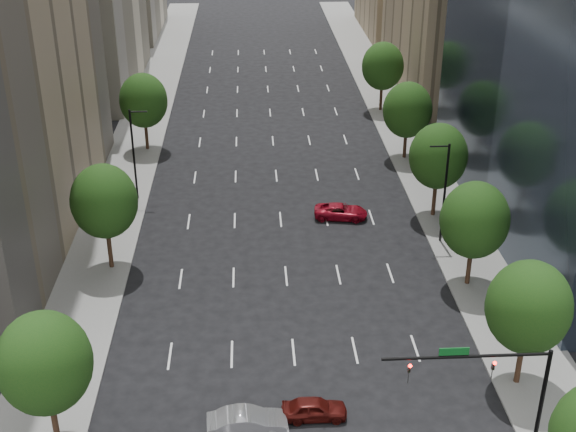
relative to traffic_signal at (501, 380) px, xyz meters
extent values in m
cube|color=slate|center=(-26.03, 30.00, -5.10)|extent=(6.00, 200.00, 0.15)
cube|color=slate|center=(4.97, 30.00, -5.10)|extent=(6.00, 200.00, 0.15)
cylinder|color=#382316|center=(3.47, 6.00, -3.17)|extent=(0.36, 0.36, 4.00)
ellipsoid|color=#0E3510|center=(3.47, 6.00, 0.59)|extent=(5.20, 5.20, 5.98)
cylinder|color=#382316|center=(3.47, 18.00, -3.22)|extent=(0.36, 0.36, 3.90)
ellipsoid|color=#0E3510|center=(3.47, 18.00, 0.44)|extent=(5.20, 5.20, 5.98)
cylinder|color=#382316|center=(3.47, 30.00, -3.12)|extent=(0.36, 0.36, 4.10)
ellipsoid|color=#0E3510|center=(3.47, 30.00, 0.73)|extent=(5.20, 5.20, 5.98)
cylinder|color=#382316|center=(3.47, 44.00, -3.27)|extent=(0.36, 0.36, 3.80)
ellipsoid|color=#0E3510|center=(3.47, 44.00, 0.30)|extent=(5.20, 5.20, 5.98)
cylinder|color=#382316|center=(3.47, 60.00, -3.17)|extent=(0.36, 0.36, 4.00)
ellipsoid|color=#0E3510|center=(3.47, 60.00, 0.59)|extent=(5.20, 5.20, 5.98)
cylinder|color=#382316|center=(-24.53, 2.00, -3.17)|extent=(0.36, 0.36, 4.00)
ellipsoid|color=#0E3510|center=(-24.53, 2.00, 0.59)|extent=(5.20, 5.20, 5.98)
cylinder|color=#382316|center=(-24.53, 22.00, -3.10)|extent=(0.36, 0.36, 4.15)
ellipsoid|color=#0E3510|center=(-24.53, 22.00, 0.80)|extent=(5.20, 5.20, 5.98)
cylinder|color=#382316|center=(-24.53, 48.00, -3.20)|extent=(0.36, 0.36, 3.95)
ellipsoid|color=#0E3510|center=(-24.53, 48.00, 0.52)|extent=(5.20, 5.20, 5.98)
cylinder|color=black|center=(2.97, 25.00, -0.67)|extent=(0.20, 0.20, 9.00)
cylinder|color=black|center=(2.17, 25.00, 3.63)|extent=(1.60, 0.14, 0.14)
cylinder|color=black|center=(-24.03, 35.00, -0.67)|extent=(0.20, 0.20, 9.00)
cylinder|color=black|center=(-23.23, 35.00, 3.63)|extent=(1.60, 0.14, 0.14)
cylinder|color=black|center=(2.47, 0.00, -1.67)|extent=(0.24, 0.24, 7.00)
cylinder|color=black|center=(-2.03, 0.00, 1.63)|extent=(9.00, 0.18, 0.18)
imported|color=black|center=(-0.53, 0.00, 1.08)|extent=(0.18, 0.22, 1.10)
imported|color=black|center=(-5.03, 0.00, 1.08)|extent=(0.18, 0.22, 1.10)
sphere|color=#FF0C07|center=(-0.53, -0.18, 1.28)|extent=(0.20, 0.20, 0.20)
sphere|color=#FF0C07|center=(-5.03, -0.18, 1.28)|extent=(0.20, 0.20, 0.20)
cube|color=#0C591E|center=(-2.73, 0.00, 1.98)|extent=(1.60, 0.06, 0.45)
imported|color=#480F0C|center=(-9.67, 3.47, -4.51)|extent=(3.92, 1.59, 1.33)
imported|color=#9D9DA2|center=(-13.68, 2.35, -4.40)|extent=(4.81, 1.96, 1.55)
imported|color=maroon|center=(-5.03, 30.00, -4.50)|extent=(5.08, 2.86, 1.34)
camera|label=1|loc=(-13.13, -32.13, 26.17)|focal=47.76mm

